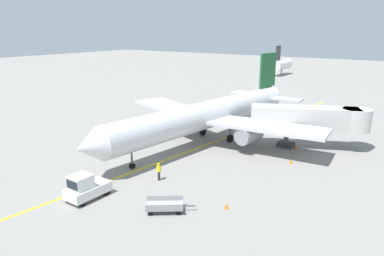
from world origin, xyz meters
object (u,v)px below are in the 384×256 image
(jet_bridge, at_px, (316,119))
(pushback_tug, at_px, (86,188))
(safety_cone_wingtip_left, at_px, (195,124))
(safety_cone_wingtip_right, at_px, (161,121))
(ground_crew_marshaller, at_px, (159,171))
(safety_cone_nose_right, at_px, (296,147))
(airliner, at_px, (209,114))
(safety_cone_tail_area, at_px, (227,206))
(baggage_tug_near_wing, at_px, (114,141))
(belt_loader_forward_hold, at_px, (155,133))
(safety_cone_nose_left, at_px, (291,161))
(baggage_cart_loaded, at_px, (165,206))

(jet_bridge, xyz_separation_m, pushback_tug, (-11.46, -23.67, -2.55))
(safety_cone_wingtip_left, relative_size, safety_cone_wingtip_right, 1.00)
(ground_crew_marshaller, height_order, safety_cone_nose_right, ground_crew_marshaller)
(airliner, height_order, jet_bridge, airliner)
(ground_crew_marshaller, height_order, safety_cone_wingtip_left, ground_crew_marshaller)
(pushback_tug, height_order, ground_crew_marshaller, pushback_tug)
(safety_cone_wingtip_right, bearing_deg, jet_bridge, 2.95)
(safety_cone_tail_area, bearing_deg, safety_cone_wingtip_left, 129.98)
(pushback_tug, distance_m, baggage_tug_near_wing, 12.79)
(jet_bridge, relative_size, safety_cone_wingtip_left, 29.01)
(airliner, relative_size, safety_cone_wingtip_left, 80.27)
(ground_crew_marshaller, distance_m, safety_cone_nose_right, 17.56)
(safety_cone_wingtip_right, bearing_deg, belt_loader_forward_hold, -56.26)
(pushback_tug, bearing_deg, safety_cone_nose_right, 65.88)
(baggage_tug_near_wing, xyz_separation_m, safety_cone_nose_left, (18.66, 7.03, -0.71))
(safety_cone_nose_left, bearing_deg, pushback_tug, -122.56)
(belt_loader_forward_hold, distance_m, baggage_cart_loaded, 18.70)
(jet_bridge, bearing_deg, safety_cone_wingtip_left, 178.29)
(safety_cone_nose_right, relative_size, safety_cone_tail_area, 1.00)
(safety_cone_nose_right, height_order, safety_cone_wingtip_left, same)
(pushback_tug, bearing_deg, belt_loader_forward_hold, 111.06)
(airliner, relative_size, ground_crew_marshaller, 20.78)
(belt_loader_forward_hold, height_order, safety_cone_wingtip_left, belt_loader_forward_hold)
(safety_cone_nose_left, bearing_deg, jet_bridge, 86.38)
(pushback_tug, relative_size, safety_cone_wingtip_right, 8.29)
(safety_cone_wingtip_left, relative_size, safety_cone_tail_area, 1.00)
(belt_loader_forward_hold, height_order, safety_cone_nose_left, belt_loader_forward_hold)
(belt_loader_forward_hold, xyz_separation_m, safety_cone_tail_area, (16.35, -10.66, -0.56))
(safety_cone_wingtip_right, bearing_deg, pushback_tug, -64.82)
(airliner, height_order, safety_cone_wingtip_right, airliner)
(jet_bridge, relative_size, ground_crew_marshaller, 7.51)
(safety_cone_tail_area, bearing_deg, baggage_tug_near_wing, 163.82)
(safety_cone_wingtip_right, height_order, safety_cone_tail_area, same)
(belt_loader_forward_hold, distance_m, safety_cone_nose_right, 17.24)
(jet_bridge, distance_m, safety_cone_wingtip_left, 17.51)
(safety_cone_tail_area, bearing_deg, ground_crew_marshaller, 171.53)
(baggage_cart_loaded, xyz_separation_m, safety_cone_tail_area, (3.65, 3.06, -0.25))
(baggage_cart_loaded, relative_size, safety_cone_nose_left, 7.94)
(ground_crew_marshaller, distance_m, safety_cone_nose_left, 13.99)
(safety_cone_wingtip_left, bearing_deg, baggage_tug_near_wing, -97.69)
(belt_loader_forward_hold, height_order, ground_crew_marshaller, belt_loader_forward_hold)
(baggage_cart_loaded, bearing_deg, airliner, 111.47)
(baggage_cart_loaded, height_order, safety_cone_tail_area, baggage_cart_loaded)
(baggage_cart_loaded, distance_m, safety_cone_wingtip_right, 26.76)
(belt_loader_forward_hold, height_order, safety_cone_nose_right, belt_loader_forward_hold)
(baggage_tug_near_wing, bearing_deg, safety_cone_nose_right, 34.13)
(baggage_cart_loaded, xyz_separation_m, safety_cone_nose_left, (4.43, 15.28, -0.25))
(baggage_cart_loaded, relative_size, ground_crew_marshaller, 2.05)
(airliner, bearing_deg, pushback_tug, -90.02)
(safety_cone_wingtip_left, bearing_deg, safety_cone_tail_area, -50.02)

